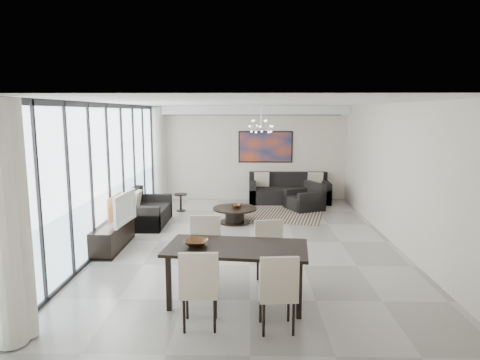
{
  "coord_description": "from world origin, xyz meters",
  "views": [
    {
      "loc": [
        -0.03,
        -8.76,
        2.72
      ],
      "look_at": [
        -0.21,
        0.44,
        1.25
      ],
      "focal_mm": 32.0,
      "sensor_mm": 36.0,
      "label": 1
    }
  ],
  "objects_px": {
    "coffee_table": "(235,214)",
    "dining_table": "(237,252)",
    "television": "(120,208)",
    "sofa_main": "(289,192)",
    "tv_console": "(113,236)"
  },
  "relations": [
    {
      "from": "sofa_main",
      "to": "tv_console",
      "type": "xyz_separation_m",
      "value": [
        -3.97,
        -4.57,
        -0.04
      ]
    },
    {
      "from": "coffee_table",
      "to": "dining_table",
      "type": "bearing_deg",
      "value": -87.78
    },
    {
      "from": "coffee_table",
      "to": "television",
      "type": "relative_size",
      "value": 1.01
    },
    {
      "from": "dining_table",
      "to": "coffee_table",
      "type": "bearing_deg",
      "value": 92.22
    },
    {
      "from": "sofa_main",
      "to": "dining_table",
      "type": "relative_size",
      "value": 1.16
    },
    {
      "from": "sofa_main",
      "to": "dining_table",
      "type": "distance_m",
      "value": 7.16
    },
    {
      "from": "television",
      "to": "dining_table",
      "type": "distance_m",
      "value": 3.44
    },
    {
      "from": "coffee_table",
      "to": "tv_console",
      "type": "bearing_deg",
      "value": -139.45
    },
    {
      "from": "television",
      "to": "sofa_main",
      "type": "bearing_deg",
      "value": -35.13
    },
    {
      "from": "sofa_main",
      "to": "dining_table",
      "type": "xyz_separation_m",
      "value": [
        -1.4,
        -7.0,
        0.45
      ]
    },
    {
      "from": "television",
      "to": "dining_table",
      "type": "height_order",
      "value": "television"
    },
    {
      "from": "coffee_table",
      "to": "television",
      "type": "xyz_separation_m",
      "value": [
        -2.23,
        -2.02,
        0.6
      ]
    },
    {
      "from": "coffee_table",
      "to": "sofa_main",
      "type": "relative_size",
      "value": 0.45
    },
    {
      "from": "sofa_main",
      "to": "dining_table",
      "type": "height_order",
      "value": "sofa_main"
    },
    {
      "from": "tv_console",
      "to": "dining_table",
      "type": "bearing_deg",
      "value": -43.42
    }
  ]
}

